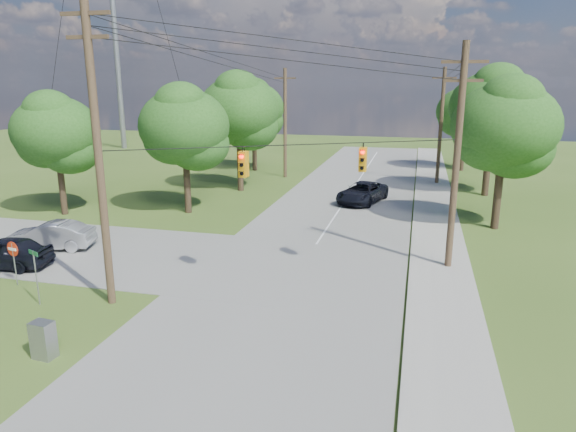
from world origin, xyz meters
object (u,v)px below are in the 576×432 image
(car_cross_silver, at_px, (50,236))
(do_not_enter_sign, at_px, (13,253))
(control_cabinet, at_px, (43,340))
(car_cross_dark, at_px, (4,252))
(pole_ne, at_px, (457,156))
(pole_sw, at_px, (98,150))
(car_main_north, at_px, (362,193))
(pole_north_w, at_px, (285,122))
(pole_north_e, at_px, (441,125))

(car_cross_silver, xyz_separation_m, do_not_enter_sign, (1.93, -4.69, 0.72))
(car_cross_silver, height_order, control_cabinet, car_cross_silver)
(car_cross_dark, xyz_separation_m, control_cabinet, (7.64, -6.70, -0.16))
(car_cross_dark, relative_size, car_cross_silver, 1.00)
(control_cabinet, height_order, do_not_enter_sign, do_not_enter_sign)
(control_cabinet, bearing_deg, pole_ne, 47.31)
(pole_sw, xyz_separation_m, control_cabinet, (0.37, -4.40, -5.60))
(car_main_north, bearing_deg, pole_north_w, 148.64)
(car_main_north, xyz_separation_m, control_cabinet, (-7.54, -24.98, -0.14))
(car_cross_dark, bearing_deg, car_cross_silver, 167.54)
(pole_north_e, height_order, car_cross_dark, pole_north_e)
(pole_ne, relative_size, car_cross_dark, 2.35)
(pole_ne, relative_size, control_cabinet, 8.31)
(car_cross_silver, bearing_deg, pole_ne, 80.86)
(pole_north_e, distance_m, car_main_north, 11.47)
(pole_north_w, bearing_deg, car_cross_dark, -104.13)
(pole_north_w, relative_size, car_cross_dark, 2.24)
(pole_sw, relative_size, pole_north_w, 1.20)
(control_cabinet, bearing_deg, pole_north_e, 73.77)
(car_cross_dark, bearing_deg, car_main_north, 132.01)
(car_cross_dark, xyz_separation_m, car_main_north, (15.18, 18.28, -0.02))
(pole_north_w, distance_m, car_main_north, 13.01)
(pole_north_w, xyz_separation_m, car_main_north, (8.31, -9.02, -4.36))
(car_main_north, bearing_deg, pole_ne, -50.71)
(pole_sw, distance_m, pole_ne, 15.51)
(control_cabinet, bearing_deg, car_cross_dark, 143.64)
(car_cross_silver, xyz_separation_m, car_main_north, (14.96, 15.30, 0.00))
(pole_ne, height_order, do_not_enter_sign, pole_ne)
(pole_ne, xyz_separation_m, car_cross_dark, (-20.77, -5.30, -4.67))
(pole_north_e, bearing_deg, pole_sw, -114.52)
(car_cross_dark, xyz_separation_m, car_cross_silver, (0.22, 2.98, -0.02))
(pole_north_w, xyz_separation_m, control_cabinet, (0.77, -34.00, -4.50))
(do_not_enter_sign, bearing_deg, car_cross_silver, 123.12)
(pole_sw, bearing_deg, control_cabinet, -85.21)
(car_cross_dark, height_order, car_main_north, car_cross_dark)
(pole_north_w, relative_size, do_not_enter_sign, 4.96)
(pole_sw, height_order, control_cabinet, pole_sw)
(pole_sw, height_order, car_main_north, pole_sw)
(pole_north_e, height_order, car_main_north, pole_north_e)
(car_cross_silver, bearing_deg, pole_north_e, 124.23)
(pole_north_e, distance_m, do_not_enter_sign, 34.66)
(pole_north_w, distance_m, car_cross_dark, 28.48)
(pole_north_e, distance_m, car_cross_dark, 34.58)
(pole_sw, distance_m, car_cross_dark, 9.36)
(car_main_north, distance_m, do_not_enter_sign, 23.87)
(car_main_north, bearing_deg, car_cross_dark, -113.71)
(car_cross_silver, distance_m, control_cabinet, 12.20)
(pole_ne, relative_size, do_not_enter_sign, 5.21)
(pole_sw, relative_size, do_not_enter_sign, 5.95)
(pole_north_w, distance_m, car_cross_silver, 25.58)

